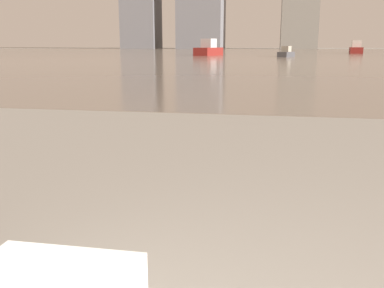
% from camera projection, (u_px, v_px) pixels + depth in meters
% --- Properties ---
extents(harbor_water, '(180.00, 110.00, 0.01)m').
position_uv_depth(harbor_water, '(270.00, 53.00, 59.56)').
color(harbor_water, gray).
rests_on(harbor_water, ground_plane).
extents(harbor_boat_0, '(2.59, 4.75, 1.69)m').
position_uv_depth(harbor_boat_0, '(209.00, 49.00, 44.32)').
color(harbor_boat_0, maroon).
rests_on(harbor_boat_0, harbor_water).
extents(harbor_boat_1, '(2.01, 4.48, 1.62)m').
position_uv_depth(harbor_boat_1, '(356.00, 49.00, 54.28)').
color(harbor_boat_1, maroon).
rests_on(harbor_boat_1, harbor_water).
extents(harbor_boat_3, '(1.67, 2.71, 0.96)m').
position_uv_depth(harbor_boat_3, '(286.00, 53.00, 38.95)').
color(harbor_boat_3, '#4C4C51').
rests_on(harbor_boat_3, harbor_water).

